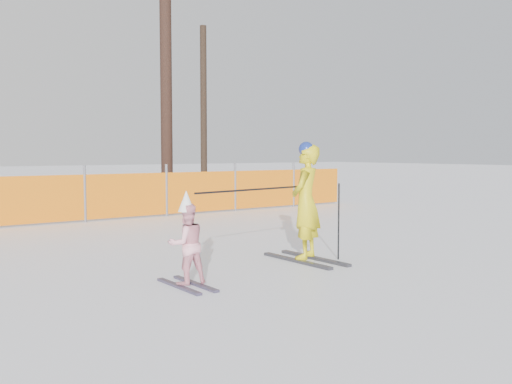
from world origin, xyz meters
The scene contains 6 objects.
ground centered at (0.00, 0.00, 0.00)m, with size 120.00×120.00×0.00m, color white.
adult centered at (0.75, 0.33, 0.84)m, with size 0.70×1.39×1.69m.
child centered at (-1.37, -0.02, 0.50)m, with size 0.48×0.93×1.10m.
ski_poles centered at (0.24, 0.15, 0.87)m, with size 2.46×0.33×1.10m.
safety_fence centered at (-1.39, 6.58, 0.56)m, with size 17.73×0.06×1.25m.
tree_trunks centered at (3.71, 9.47, 3.51)m, with size 2.74×2.30×7.43m.
Camera 1 is at (-4.57, -5.67, 1.54)m, focal length 40.00 mm.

